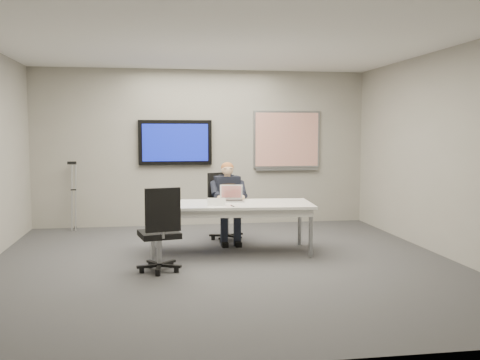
{
  "coord_description": "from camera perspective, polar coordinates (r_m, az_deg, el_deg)",
  "views": [
    {
      "loc": [
        -0.86,
        -6.66,
        1.68
      ],
      "look_at": [
        0.32,
        0.74,
        1.01
      ],
      "focal_mm": 40.0,
      "sensor_mm": 36.0,
      "label": 1
    }
  ],
  "objects": [
    {
      "name": "wall_right",
      "position": [
        7.7,
        21.05,
        2.67
      ],
      "size": [
        0.02,
        6.0,
        2.8
      ],
      "primitive_type": "cube",
      "color": "gray",
      "rests_on": "ground"
    },
    {
      "name": "ceiling",
      "position": [
        6.81,
        -1.73,
        14.56
      ],
      "size": [
        6.0,
        6.0,
        0.02
      ],
      "primitive_type": "cube",
      "color": "white",
      "rests_on": "wall_back"
    },
    {
      "name": "tv_display",
      "position": [
        9.62,
        -6.92,
        3.99
      ],
      "size": [
        1.3,
        0.09,
        0.8
      ],
      "color": "black",
      "rests_on": "wall_back"
    },
    {
      "name": "floor",
      "position": [
        6.92,
        -1.66,
        -8.95
      ],
      "size": [
        6.0,
        6.0,
        0.02
      ],
      "primitive_type": "cube",
      "color": "#343437",
      "rests_on": "ground"
    },
    {
      "name": "wall_back",
      "position": [
        9.7,
        -3.97,
        3.43
      ],
      "size": [
        6.0,
        0.02,
        2.8
      ],
      "primitive_type": "cube",
      "color": "gray",
      "rests_on": "ground"
    },
    {
      "name": "whiteboard",
      "position": [
        9.93,
        5.01,
        4.22
      ],
      "size": [
        1.25,
        0.08,
        1.1
      ],
      "color": "gray",
      "rests_on": "wall_back"
    },
    {
      "name": "office_chair_near",
      "position": [
        6.54,
        -8.52,
        -6.94
      ],
      "size": [
        0.59,
        0.59,
        1.04
      ],
      "rotation": [
        0.0,
        0.0,
        3.35
      ],
      "color": "black",
      "rests_on": "ground"
    },
    {
      "name": "seated_person",
      "position": [
        8.14,
        -1.22,
        -3.28
      ],
      "size": [
        0.4,
        0.69,
        1.23
      ],
      "rotation": [
        0.0,
        0.0,
        0.12
      ],
      "color": "#1C2130",
      "rests_on": "office_chair_far"
    },
    {
      "name": "wall_front",
      "position": [
        3.77,
        4.16,
        0.79
      ],
      "size": [
        6.0,
        0.02,
        2.8
      ],
      "primitive_type": "cube",
      "color": "gray",
      "rests_on": "ground"
    },
    {
      "name": "office_chair_far",
      "position": [
        8.39,
        -1.56,
        -4.18
      ],
      "size": [
        0.66,
        0.66,
        1.05
      ],
      "rotation": [
        0.0,
        0.0,
        0.41
      ],
      "color": "black",
      "rests_on": "ground"
    },
    {
      "name": "crutch",
      "position": [
        9.63,
        -17.32,
        -1.51
      ],
      "size": [
        0.35,
        0.54,
        1.25
      ],
      "primitive_type": null,
      "rotation": [
        -0.19,
        0.0,
        0.4
      ],
      "color": "#9C9EA3",
      "rests_on": "ground"
    },
    {
      "name": "name_tent",
      "position": [
        7.26,
        -2.52,
        -2.31
      ],
      "size": [
        0.25,
        0.13,
        0.1
      ],
      "primitive_type": null,
      "rotation": [
        0.0,
        0.0,
        -0.26
      ],
      "color": "white",
      "rests_on": "conference_table"
    },
    {
      "name": "conference_table",
      "position": [
        7.47,
        -0.99,
        -3.09
      ],
      "size": [
        2.33,
        1.12,
        0.7
      ],
      "rotation": [
        0.0,
        0.0,
        -0.08
      ],
      "color": "white",
      "rests_on": "ground"
    },
    {
      "name": "pen",
      "position": [
        7.15,
        -0.82,
        -2.77
      ],
      "size": [
        0.04,
        0.14,
        0.01
      ],
      "primitive_type": "cylinder",
      "rotation": [
        0.0,
        1.57,
        1.75
      ],
      "color": "black",
      "rests_on": "conference_table"
    },
    {
      "name": "laptop",
      "position": [
        7.69,
        -0.85,
        -1.83
      ],
      "size": [
        0.35,
        0.34,
        0.23
      ],
      "rotation": [
        0.0,
        0.0,
        -0.13
      ],
      "color": "#B2B2B5",
      "rests_on": "conference_table"
    }
  ]
}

